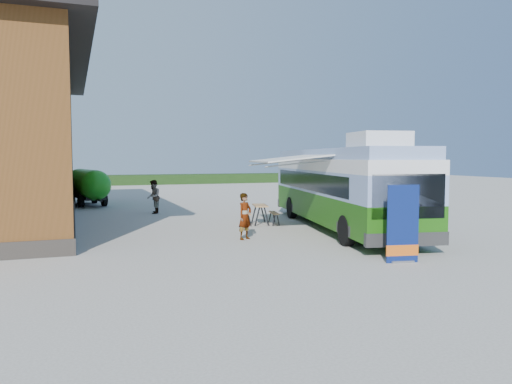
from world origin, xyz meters
name	(u,v)px	position (x,y,z in m)	size (l,w,h in m)	color
ground	(280,243)	(0.00, 0.00, 0.00)	(100.00, 100.00, 0.00)	#BCB7AD
hedge	(213,179)	(8.00, 38.00, 0.50)	(40.00, 3.00, 1.00)	#264419
bus	(340,185)	(3.58, 2.32, 1.75)	(4.68, 12.22, 3.67)	#247413
awning	(296,162)	(1.48, 1.99, 2.67)	(3.43, 4.75, 0.53)	white
banner	(403,231)	(1.85, -4.09, 0.87)	(0.91, 0.29, 2.12)	navy
picnic_table	(260,210)	(0.96, 4.50, 0.62)	(1.71, 1.58, 0.83)	tan
person_a	(245,216)	(-0.91, 1.03, 0.81)	(0.59, 0.39, 1.62)	#999999
person_b	(153,197)	(-2.69, 10.16, 0.85)	(0.83, 0.65, 1.71)	#999999
slurry_tanker	(87,185)	(-5.70, 16.03, 1.23)	(2.50, 5.70, 2.14)	#1D971B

